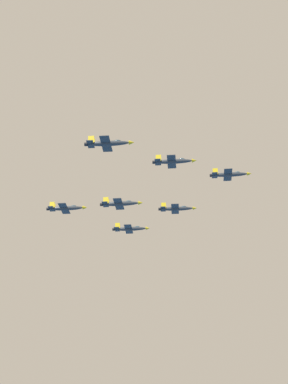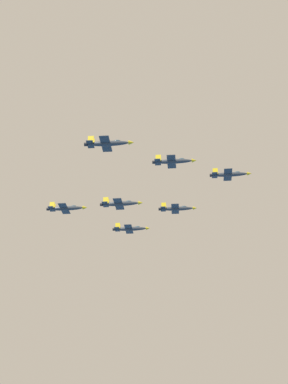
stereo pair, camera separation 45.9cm
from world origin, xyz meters
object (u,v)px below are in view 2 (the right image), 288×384
object	(u,v)px
jet_left_wingman	(177,208)
jet_left_outer	(130,229)
jet_trailing	(66,208)
jet_lead	(230,174)
jet_slot_rear	(121,204)
jet_right_outer	(108,143)
jet_right_wingman	(173,161)

from	to	relation	value
jet_left_wingman	jet_left_outer	world-z (taller)	jet_left_wingman
jet_left_outer	jet_trailing	distance (m)	37.38
jet_trailing	jet_lead	bearing A→B (deg)	0.28
jet_left_wingman	jet_slot_rear	distance (m)	25.10
jet_left_outer	jet_trailing	xyz separation A→B (m)	(-36.88, -2.72, -5.45)
jet_slot_rear	jet_left_wingman	bearing A→B (deg)	41.25
jet_lead	jet_right_outer	bearing A→B (deg)	-138.99
jet_left_wingman	jet_slot_rear	size ratio (longest dim) A/B	0.94
jet_left_wingman	jet_lead	bearing A→B (deg)	-41.41
jet_slot_rear	jet_right_wingman	bearing A→B (deg)	-39.48
jet_left_wingman	jet_trailing	distance (m)	41.18
jet_left_wingman	jet_trailing	bearing A→B (deg)	-158.02
jet_left_outer	jet_right_outer	world-z (taller)	jet_left_outer
jet_left_wingman	jet_right_wingman	xyz separation A→B (m)	(-26.21, -18.14, 1.58)
jet_slot_rear	jet_right_outer	bearing A→B (deg)	-89.11
jet_right_outer	jet_trailing	size ratio (longest dim) A/B	1.05
jet_lead	jet_right_wingman	world-z (taller)	jet_lead
jet_right_outer	jet_slot_rear	size ratio (longest dim) A/B	1.00
jet_right_wingman	jet_right_outer	bearing A→B (deg)	-139.62
jet_right_outer	jet_slot_rear	distance (m)	32.17
jet_left_wingman	jet_right_outer	distance (m)	51.36
jet_left_wingman	jet_right_wingman	distance (m)	31.91
jet_lead	jet_trailing	xyz separation A→B (m)	(-32.01, 46.25, -10.63)
jet_lead	jet_left_wingman	bearing A→B (deg)	140.28
jet_lead	jet_trailing	distance (m)	57.24
jet_right_wingman	jet_slot_rear	world-z (taller)	jet_right_wingman
jet_left_outer	jet_right_wingman	bearing A→B (deg)	-68.98
jet_right_wingman	jet_left_outer	distance (m)	51.40
jet_left_wingman	jet_left_outer	size ratio (longest dim) A/B	0.95
jet_trailing	jet_left_outer	bearing A→B (deg)	59.81
jet_lead	jet_right_outer	distance (m)	49.50
jet_slot_rear	jet_trailing	distance (m)	18.78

